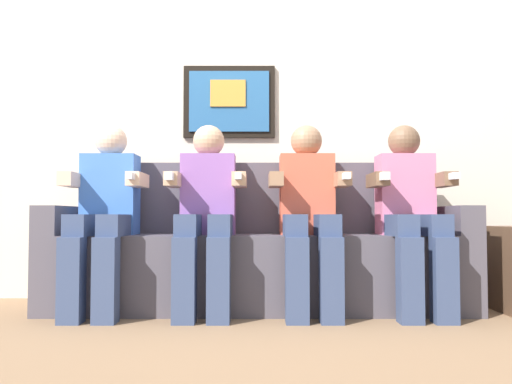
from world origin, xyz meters
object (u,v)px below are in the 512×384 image
Objects in this scene: person_right_center at (307,208)px; couch at (256,257)px; person_leftmost at (103,208)px; person_rightmost at (409,208)px; person_left_center at (205,208)px.

couch is at bearing 150.36° from person_right_center.
person_leftmost is 1.18m from person_right_center.
person_right_center is 1.00× the size of person_rightmost.
person_left_center is 1.00× the size of person_right_center.
person_rightmost is at bearing -0.05° from person_right_center.
person_right_center and person_rightmost have the same top height.
person_leftmost is at bearing -169.24° from couch.
person_left_center is at bearing -179.95° from person_right_center.
person_leftmost and person_left_center have the same top height.
couch is 0.45m from person_right_center.
person_leftmost is at bearing 179.98° from person_rightmost.
person_right_center is 0.59m from person_rightmost.
person_leftmost is 1.00× the size of person_right_center.
person_left_center is (0.59, -0.00, 0.00)m from person_leftmost.
person_rightmost is at bearing -10.78° from couch.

